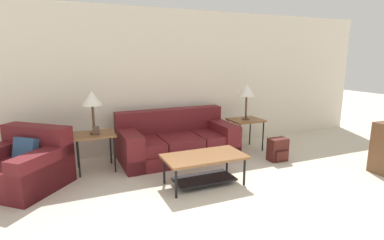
# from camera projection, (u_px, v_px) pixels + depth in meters

# --- Properties ---
(wall_back) EXTENTS (8.87, 0.06, 2.60)m
(wall_back) POSITION_uv_depth(u_px,v_px,m) (175.00, 81.00, 5.65)
(wall_back) COLOR silver
(wall_back) RESTS_ON ground_plane
(couch) EXTENTS (1.99, 1.03, 0.82)m
(couch) POSITION_uv_depth(u_px,v_px,m) (177.00, 142.00, 5.24)
(couch) COLOR maroon
(couch) RESTS_ON ground_plane
(armchair) EXTENTS (1.39, 1.38, 0.80)m
(armchair) POSITION_uv_depth(u_px,v_px,m) (23.00, 167.00, 4.05)
(armchair) COLOR maroon
(armchair) RESTS_ON ground_plane
(coffee_table) EXTENTS (1.12, 0.60, 0.42)m
(coffee_table) POSITION_uv_depth(u_px,v_px,m) (204.00, 163.00, 4.12)
(coffee_table) COLOR brown
(coffee_table) RESTS_ON ground_plane
(side_table_left) EXTENTS (0.60, 0.51, 0.59)m
(side_table_left) POSITION_uv_depth(u_px,v_px,m) (95.00, 137.00, 4.61)
(side_table_left) COLOR brown
(side_table_left) RESTS_ON ground_plane
(side_table_right) EXTENTS (0.60, 0.51, 0.59)m
(side_table_right) POSITION_uv_depth(u_px,v_px,m) (245.00, 122.00, 5.66)
(side_table_right) COLOR brown
(side_table_right) RESTS_ON ground_plane
(table_lamp_left) EXTENTS (0.30, 0.30, 0.66)m
(table_lamp_left) POSITION_uv_depth(u_px,v_px,m) (92.00, 99.00, 4.49)
(table_lamp_left) COLOR #472D1E
(table_lamp_left) RESTS_ON side_table_left
(table_lamp_right) EXTENTS (0.30, 0.30, 0.66)m
(table_lamp_right) POSITION_uv_depth(u_px,v_px,m) (247.00, 91.00, 5.54)
(table_lamp_right) COLOR #472D1E
(table_lamp_right) RESTS_ON side_table_right
(backpack) EXTENTS (0.32, 0.27, 0.39)m
(backpack) POSITION_uv_depth(u_px,v_px,m) (278.00, 150.00, 5.11)
(backpack) COLOR #4C1E19
(backpack) RESTS_ON ground_plane
(picture_frame) EXTENTS (0.10, 0.04, 0.13)m
(picture_frame) POSITION_uv_depth(u_px,v_px,m) (96.00, 130.00, 4.52)
(picture_frame) COLOR #4C3828
(picture_frame) RESTS_ON side_table_left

